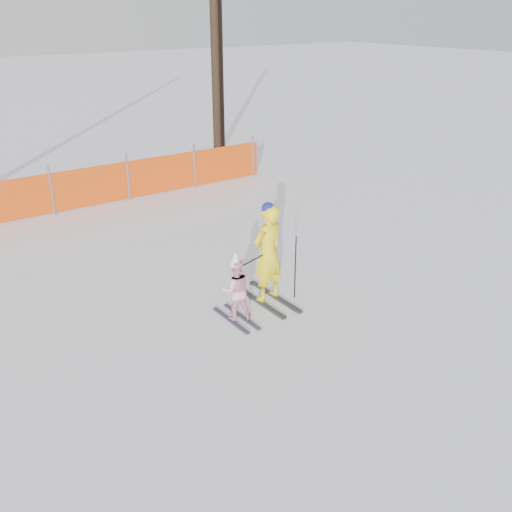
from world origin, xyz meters
The scene contains 6 objects.
ground centered at (0.00, 0.00, 0.00)m, with size 120.00×120.00×0.00m, color white.
adult centered at (0.37, 0.68, 0.90)m, with size 0.69×1.43×1.80m.
child centered at (-0.45, 0.43, 0.55)m, with size 0.62×1.01×1.22m.
ski_poles centered at (0.52, 0.50, 0.69)m, with size 1.17×0.20×1.16m.
safety_fence centered at (-2.18, 7.36, 0.56)m, with size 14.17×0.06×1.25m.
tree_trunks centered at (2.23, 10.81, 3.35)m, with size 8.28×1.01×7.33m.
Camera 1 is at (-4.93, -6.43, 4.71)m, focal length 40.00 mm.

